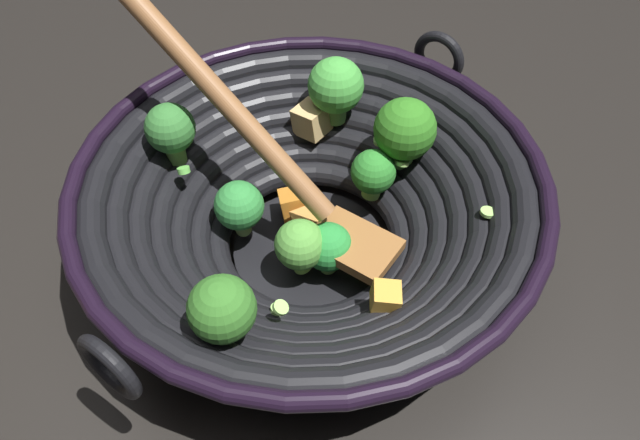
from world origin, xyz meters
TOP-DOWN VIEW (x-y plane):
  - ground_plane at (0.00, 0.00)m, footprint 4.00×4.00m
  - wok at (-0.00, 0.00)m, footprint 0.39×0.41m

SIDE VIEW (x-z plane):
  - ground_plane at x=0.00m, z-range 0.00..0.00m
  - wok at x=0.00m, z-range -0.04..0.18m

